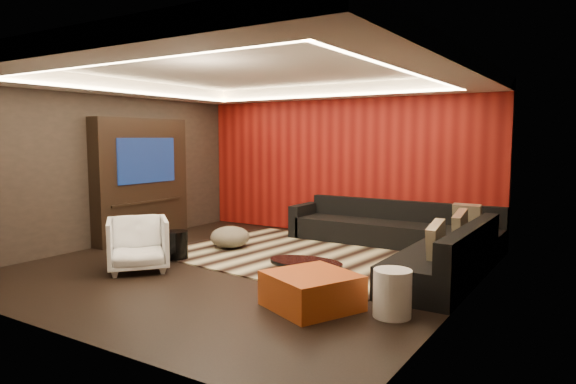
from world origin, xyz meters
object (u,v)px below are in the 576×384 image
Objects in this scene: drum_stool at (176,245)px; sectional_sofa at (409,240)px; coffee_table at (306,267)px; white_side_table at (392,293)px; orange_ottoman at (312,291)px; armchair at (138,244)px.

sectional_sofa reaches higher than drum_stool.
white_side_table is at bearing -30.04° from coffee_table.
coffee_table is at bearing 123.18° from orange_ottoman.
coffee_table is at bearing 7.31° from drum_stool.
sectional_sofa is (0.81, 1.81, 0.15)m from coffee_table.
drum_stool is (-2.13, -0.27, 0.12)m from coffee_table.
coffee_table is 2.15m from drum_stool.
orange_ottoman is at bearing -91.57° from sectional_sofa.
armchair is at bearing -178.07° from white_side_table.
orange_ottoman is at bearing -51.58° from armchair.
coffee_table is 1.23× the size of orange_ottoman.
white_side_table reaches higher than drum_stool.
armchair is (-2.84, 0.08, 0.18)m from orange_ottoman.
orange_ottoman is (2.86, -0.84, -0.04)m from drum_stool.
sectional_sofa is at bearing 88.43° from orange_ottoman.
drum_stool is 3.76m from white_side_table.
coffee_table is 1.28× the size of armchair.
white_side_table is at bearing -9.74° from drum_stool.
sectional_sofa is at bearing 65.99° from coffee_table.
orange_ottoman is 2.84m from armchair.
armchair and sectional_sofa have the same top height.
coffee_table is 1.99m from sectional_sofa.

